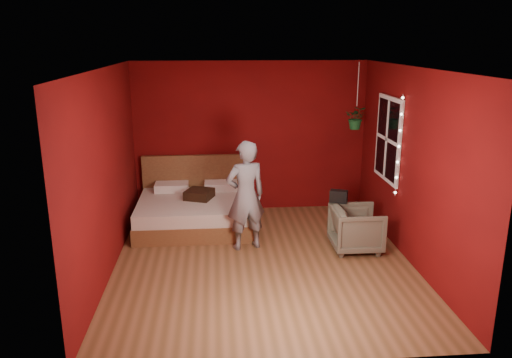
% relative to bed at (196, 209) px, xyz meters
% --- Properties ---
extents(floor, '(4.50, 4.50, 0.00)m').
position_rel_bed_xyz_m(floor, '(0.95, -1.50, -0.26)').
color(floor, brown).
rests_on(floor, ground).
extents(room_walls, '(4.04, 4.54, 2.62)m').
position_rel_bed_xyz_m(room_walls, '(0.95, -1.50, 1.41)').
color(room_walls, '#680B0A').
rests_on(room_walls, ground).
extents(window, '(0.05, 0.97, 1.27)m').
position_rel_bed_xyz_m(window, '(2.92, -0.60, 1.24)').
color(window, white).
rests_on(window, room_walls).
extents(fairy_lights, '(0.04, 0.04, 1.45)m').
position_rel_bed_xyz_m(fairy_lights, '(2.89, -1.12, 1.24)').
color(fairy_lights, silver).
rests_on(fairy_lights, room_walls).
extents(bed, '(1.85, 1.57, 1.02)m').
position_rel_bed_xyz_m(bed, '(0.00, 0.00, 0.00)').
color(bed, brown).
rests_on(bed, ground).
extents(person, '(0.67, 0.54, 1.59)m').
position_rel_bed_xyz_m(person, '(0.75, -1.00, 0.53)').
color(person, slate).
rests_on(person, ground).
extents(armchair, '(0.70, 0.68, 0.64)m').
position_rel_bed_xyz_m(armchair, '(2.33, -1.20, 0.05)').
color(armchair, '#63614E').
rests_on(armchair, ground).
extents(handbag, '(0.28, 0.22, 0.18)m').
position_rel_bed_xyz_m(handbag, '(2.12, -0.93, 0.46)').
color(handbag, black).
rests_on(handbag, armchair).
extents(throw_pillow, '(0.51, 0.51, 0.14)m').
position_rel_bed_xyz_m(throw_pillow, '(0.06, -0.04, 0.27)').
color(throw_pillow, '#311E10').
rests_on(throw_pillow, bed).
extents(hanging_plant, '(0.41, 0.38, 1.06)m').
position_rel_bed_xyz_m(hanging_plant, '(2.60, 0.04, 1.46)').
color(hanging_plant, silver).
rests_on(hanging_plant, room_walls).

